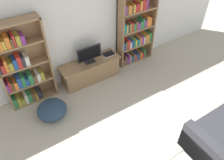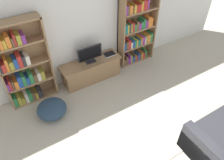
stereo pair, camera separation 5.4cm
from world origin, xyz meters
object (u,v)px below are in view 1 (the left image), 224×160
Objects in this scene: bookshelf_left at (22,68)px; tv_stand at (91,70)px; beanbag_ottoman at (52,110)px; television at (89,54)px; bookshelf_right at (135,30)px; laptop at (108,54)px.

bookshelf_left is 1.61m from tv_stand.
bookshelf_left is 3.13× the size of beanbag_ottoman.
television is (0.00, -0.00, 0.48)m from tv_stand.
tv_stand is 0.48m from television.
bookshelf_left is at bearing 179.93° from bookshelf_right.
bookshelf_right is 2.83m from beanbag_ottoman.
television is at bearing 26.03° from beanbag_ottoman.
tv_stand is (-1.39, -0.11, -0.64)m from bookshelf_right.
bookshelf_left is 6.48× the size of laptop.
bookshelf_left is 1.06m from beanbag_ottoman.
bookshelf_right reaches higher than laptop.
tv_stand is at bearing -177.94° from laptop.
television reaches higher than laptop.
beanbag_ottoman is at bearing -164.56° from bookshelf_right.
television reaches higher than beanbag_ottoman.
beanbag_ottoman is (-1.25, -0.61, -0.58)m from television.
bookshelf_right reaches higher than beanbag_ottoman.
laptop is at bearing 19.52° from beanbag_ottoman.
bookshelf_left is 1.49m from television.
bookshelf_left reaches higher than tv_stand.
bookshelf_left is at bearing 175.31° from television.
bookshelf_right is 0.93m from laptop.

